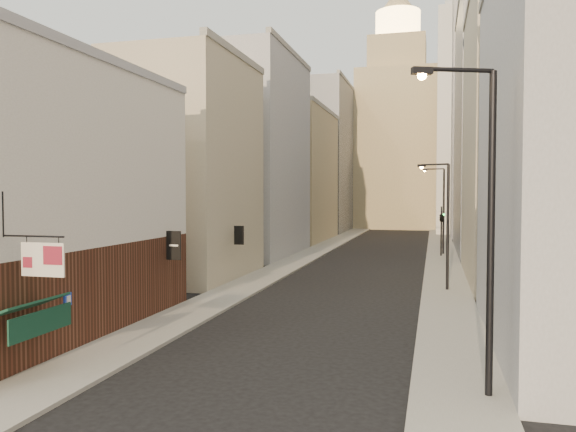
# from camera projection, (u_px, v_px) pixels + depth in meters

# --- Properties ---
(sidewalk_left) EXTENTS (3.00, 140.00, 0.15)m
(sidewalk_left) POSITION_uv_depth(u_px,v_px,m) (331.00, 244.00, 68.49)
(sidewalk_left) COLOR gray
(sidewalk_left) RESTS_ON ground
(sidewalk_right) EXTENTS (3.00, 140.00, 0.15)m
(sidewalk_right) POSITION_uv_depth(u_px,v_px,m) (441.00, 247.00, 65.21)
(sidewalk_right) COLOR gray
(sidewalk_right) RESTS_ON ground
(near_building_left) EXTENTS (8.30, 23.04, 12.30)m
(near_building_left) POSITION_uv_depth(u_px,v_px,m) (47.00, 199.00, 24.90)
(near_building_left) COLOR #583121
(near_building_left) RESTS_ON ground
(left_bldg_beige) EXTENTS (8.00, 12.00, 16.00)m
(left_bldg_beige) POSITION_uv_depth(u_px,v_px,m) (188.00, 170.00, 41.52)
(left_bldg_beige) COLOR tan
(left_bldg_beige) RESTS_ON ground
(left_bldg_grey) EXTENTS (8.00, 16.00, 20.00)m
(left_bldg_grey) POSITION_uv_depth(u_px,v_px,m) (255.00, 157.00, 56.90)
(left_bldg_grey) COLOR #95969B
(left_bldg_grey) RESTS_ON ground
(left_bldg_tan) EXTENTS (8.00, 18.00, 17.00)m
(left_bldg_tan) POSITION_uv_depth(u_px,v_px,m) (297.00, 177.00, 74.37)
(left_bldg_tan) COLOR tan
(left_bldg_tan) RESTS_ON ground
(left_bldg_wingrid) EXTENTS (8.00, 20.00, 24.00)m
(left_bldg_wingrid) POSITION_uv_depth(u_px,v_px,m) (325.00, 159.00, 93.56)
(left_bldg_wingrid) COLOR gray
(left_bldg_wingrid) RESTS_ON ground
(right_bldg_beige) EXTENTS (8.00, 16.00, 20.00)m
(right_bldg_beige) POSITION_uv_depth(u_px,v_px,m) (528.00, 140.00, 39.25)
(right_bldg_beige) COLOR tan
(right_bldg_beige) RESTS_ON ground
(right_bldg_wingrid) EXTENTS (8.00, 20.00, 26.00)m
(right_bldg_wingrid) POSITION_uv_depth(u_px,v_px,m) (497.00, 129.00, 58.47)
(right_bldg_wingrid) COLOR gray
(right_bldg_wingrid) RESTS_ON ground
(highrise) EXTENTS (21.00, 23.00, 51.20)m
(highrise) POSITION_uv_depth(u_px,v_px,m) (521.00, 63.00, 83.51)
(highrise) COLOR gray
(highrise) RESTS_ON ground
(clock_tower) EXTENTS (14.00, 14.00, 44.90)m
(clock_tower) POSITION_uv_depth(u_px,v_px,m) (397.00, 131.00, 102.16)
(clock_tower) COLOR tan
(clock_tower) RESTS_ON ground
(white_tower) EXTENTS (8.00, 8.00, 41.50)m
(white_tower) POSITION_uv_depth(u_px,v_px,m) (464.00, 113.00, 85.82)
(white_tower) COLOR silver
(white_tower) RESTS_ON ground
(streetlamp_near) EXTENTS (2.49, 1.15, 9.99)m
(streetlamp_near) POSITION_uv_depth(u_px,v_px,m) (483.00, 213.00, 16.80)
(streetlamp_near) COLOR black
(streetlamp_near) RESTS_ON ground
(streetlamp_mid) EXTENTS (2.03, 0.97, 8.19)m
(streetlamp_mid) POSITION_uv_depth(u_px,v_px,m) (445.00, 218.00, 35.74)
(streetlamp_mid) COLOR black
(streetlamp_mid) RESTS_ON ground
(streetlamp_far) EXTENTS (2.30, 0.52, 8.82)m
(streetlamp_far) POSITION_uv_depth(u_px,v_px,m) (441.00, 206.00, 56.82)
(streetlamp_far) COLOR black
(streetlamp_far) RESTS_ON ground
(traffic_light_right) EXTENTS (0.83, 0.83, 5.00)m
(traffic_light_right) POSITION_uv_depth(u_px,v_px,m) (441.00, 218.00, 55.02)
(traffic_light_right) COLOR black
(traffic_light_right) RESTS_ON ground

